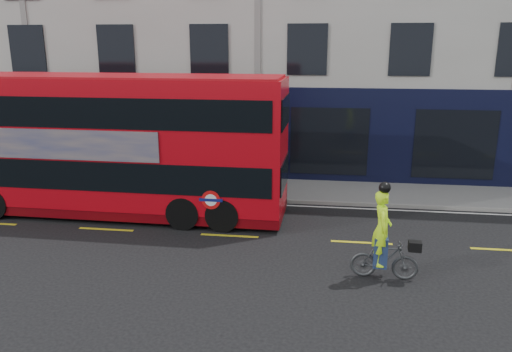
# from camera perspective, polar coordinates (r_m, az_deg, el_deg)

# --- Properties ---
(ground) EXTENTS (120.00, 120.00, 0.00)m
(ground) POSITION_cam_1_polar(r_m,az_deg,el_deg) (14.15, -4.20, -9.07)
(ground) COLOR black
(ground) RESTS_ON ground
(pavement) EXTENTS (60.00, 3.00, 0.12)m
(pavement) POSITION_cam_1_polar(r_m,az_deg,el_deg) (20.14, -0.39, -1.45)
(pavement) COLOR gray
(pavement) RESTS_ON ground
(kerb) EXTENTS (60.00, 0.12, 0.13)m
(kerb) POSITION_cam_1_polar(r_m,az_deg,el_deg) (18.72, -1.05, -2.72)
(kerb) COLOR gray
(kerb) RESTS_ON ground
(building_terrace) EXTENTS (50.00, 10.07, 15.00)m
(building_terrace) POSITION_cam_1_polar(r_m,az_deg,el_deg) (25.78, 1.73, 18.82)
(building_terrace) COLOR beige
(building_terrace) RESTS_ON ground
(road_edge_line) EXTENTS (58.00, 0.10, 0.01)m
(road_edge_line) POSITION_cam_1_polar(r_m,az_deg,el_deg) (18.46, -1.19, -3.18)
(road_edge_line) COLOR silver
(road_edge_line) RESTS_ON ground
(lane_dashes) EXTENTS (58.00, 0.12, 0.01)m
(lane_dashes) POSITION_cam_1_polar(r_m,az_deg,el_deg) (15.50, -3.05, -6.83)
(lane_dashes) COLOR gold
(lane_dashes) RESTS_ON ground
(bus) EXTENTS (11.81, 2.88, 4.74)m
(bus) POSITION_cam_1_polar(r_m,az_deg,el_deg) (17.57, -15.97, 3.49)
(bus) COLOR #B70711
(bus) RESTS_ON ground
(cyclist) EXTENTS (1.71, 0.72, 2.52)m
(cyclist) POSITION_cam_1_polar(r_m,az_deg,el_deg) (12.90, 14.37, -7.73)
(cyclist) COLOR #404345
(cyclist) RESTS_ON ground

